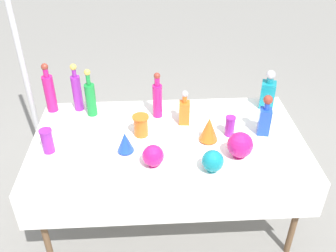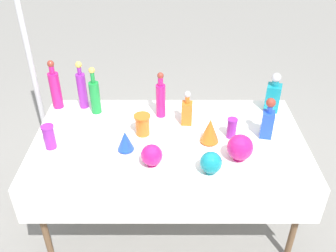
{
  "view_description": "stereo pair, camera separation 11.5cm",
  "coord_description": "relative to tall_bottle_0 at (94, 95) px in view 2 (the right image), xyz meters",
  "views": [
    {
      "loc": [
        -0.12,
        -2.14,
        2.32
      ],
      "look_at": [
        0.0,
        0.0,
        0.86
      ],
      "focal_mm": 40.0,
      "sensor_mm": 36.0,
      "label": 1
    },
    {
      "loc": [
        -0.01,
        -2.14,
        2.32
      ],
      "look_at": [
        0.0,
        0.0,
        0.86
      ],
      "focal_mm": 40.0,
      "sensor_mm": 36.0,
      "label": 2
    }
  ],
  "objects": [
    {
      "name": "ground_plane",
      "position": [
        0.57,
        -0.34,
        -0.91
      ],
      "size": [
        40.0,
        40.0,
        0.0
      ],
      "primitive_type": "plane",
      "color": "gray"
    },
    {
      "name": "round_bowl_1",
      "position": [
        0.45,
        -0.64,
        -0.07
      ],
      "size": [
        0.14,
        0.14,
        0.15
      ],
      "color": "#C61972",
      "rests_on": "display_table"
    },
    {
      "name": "price_tag_left",
      "position": [
        0.25,
        -0.83,
        -0.13
      ],
      "size": [
        0.05,
        0.03,
        0.04
      ],
      "primitive_type": "cube",
      "rotation": [
        -0.21,
        0.0,
        -0.26
      ],
      "color": "white",
      "rests_on": "display_table"
    },
    {
      "name": "square_decanter_0",
      "position": [
        0.7,
        -0.16,
        -0.04
      ],
      "size": [
        0.08,
        0.08,
        0.27
      ],
      "color": "orange",
      "rests_on": "display_table"
    },
    {
      "name": "canopy_pole",
      "position": [
        -0.54,
        0.27,
        -0.03
      ],
      "size": [
        0.18,
        0.18,
        2.27
      ],
      "color": "silver",
      "rests_on": "ground"
    },
    {
      "name": "fluted_vase_1",
      "position": [
        0.84,
        -0.39,
        -0.05
      ],
      "size": [
        0.13,
        0.13,
        0.19
      ],
      "color": "orange",
      "rests_on": "display_table"
    },
    {
      "name": "round_bowl_2",
      "position": [
        0.82,
        -0.71,
        -0.07
      ],
      "size": [
        0.14,
        0.14,
        0.15
      ],
      "color": "teal",
      "rests_on": "display_table"
    },
    {
      "name": "round_bowl_0",
      "position": [
        1.02,
        -0.58,
        -0.06
      ],
      "size": [
        0.17,
        0.17,
        0.18
      ],
      "color": "#C61972",
      "rests_on": "display_table"
    },
    {
      "name": "fluted_vase_0",
      "position": [
        0.27,
        -0.49,
        -0.07
      ],
      "size": [
        0.11,
        0.11,
        0.15
      ],
      "color": "blue",
      "rests_on": "display_table"
    },
    {
      "name": "cardboard_box_behind_left",
      "position": [
        0.97,
        0.77,
        -0.77
      ],
      "size": [
        0.59,
        0.4,
        0.35
      ],
      "color": "tan",
      "rests_on": "ground"
    },
    {
      "name": "slender_vase_2",
      "position": [
        -0.24,
        -0.45,
        -0.06
      ],
      "size": [
        0.09,
        0.09,
        0.17
      ],
      "color": "purple",
      "rests_on": "display_table"
    },
    {
      "name": "display_table",
      "position": [
        0.57,
        -0.38,
        -0.2
      ],
      "size": [
        1.9,
        1.06,
        0.76
      ],
      "color": "white",
      "rests_on": "ground"
    },
    {
      "name": "slender_vase_1",
      "position": [
        0.38,
        -0.29,
        -0.07
      ],
      "size": [
        0.12,
        0.12,
        0.16
      ],
      "color": "orange",
      "rests_on": "display_table"
    },
    {
      "name": "tall_bottle_0",
      "position": [
        0.0,
        0.0,
        0.0
      ],
      "size": [
        0.08,
        0.08,
        0.38
      ],
      "color": "#198C38",
      "rests_on": "display_table"
    },
    {
      "name": "tall_bottle_3",
      "position": [
        0.5,
        -0.05,
        0.01
      ],
      "size": [
        0.07,
        0.07,
        0.37
      ],
      "color": "#C61972",
      "rests_on": "display_table"
    },
    {
      "name": "square_decanter_1",
      "position": [
        1.25,
        -0.32,
        -0.02
      ],
      "size": [
        0.1,
        0.1,
        0.31
      ],
      "color": "blue",
      "rests_on": "display_table"
    },
    {
      "name": "square_decanter_2",
      "position": [
        1.37,
        0.04,
        -0.02
      ],
      "size": [
        0.14,
        0.14,
        0.32
      ],
      "color": "teal",
      "rests_on": "display_table"
    },
    {
      "name": "tall_bottle_1",
      "position": [
        -0.32,
        0.08,
        0.02
      ],
      "size": [
        0.08,
        0.08,
        0.4
      ],
      "color": "#C61972",
      "rests_on": "display_table"
    },
    {
      "name": "tall_bottle_2",
      "position": [
        -0.11,
        0.08,
        0.02
      ],
      "size": [
        0.07,
        0.07,
        0.39
      ],
      "color": "purple",
      "rests_on": "display_table"
    },
    {
      "name": "price_tag_center",
      "position": [
        0.74,
        -0.8,
        -0.13
      ],
      "size": [
        0.06,
        0.02,
        0.04
      ],
      "primitive_type": "cube",
      "rotation": [
        -0.21,
        0.0,
        -0.17
      ],
      "color": "white",
      "rests_on": "display_table"
    },
    {
      "name": "slender_vase_0",
      "position": [
        1.0,
        -0.33,
        -0.07
      ],
      "size": [
        0.07,
        0.07,
        0.15
      ],
      "color": "purple",
      "rests_on": "display_table"
    }
  ]
}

